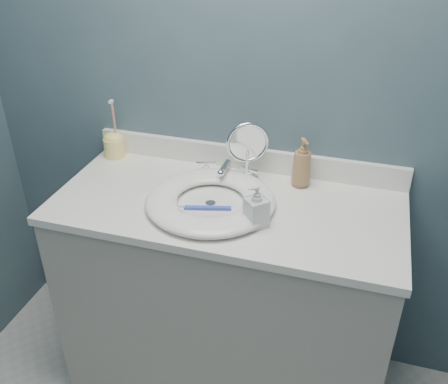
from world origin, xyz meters
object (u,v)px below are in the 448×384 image
at_px(makeup_mirror, 247,149).
at_px(toothbrush_holder, 114,144).
at_px(soap_bottle_amber, 302,163).
at_px(soap_bottle_clear, 256,206).

bearing_deg(makeup_mirror, toothbrush_holder, 151.18).
height_order(soap_bottle_amber, soap_bottle_clear, soap_bottle_amber).
distance_m(makeup_mirror, soap_bottle_clear, 0.30).
relative_size(makeup_mirror, toothbrush_holder, 0.96).
xyz_separation_m(soap_bottle_clear, toothbrush_holder, (-0.67, 0.32, -0.02)).
distance_m(soap_bottle_amber, toothbrush_holder, 0.77).
relative_size(makeup_mirror, soap_bottle_amber, 1.26).
bearing_deg(soap_bottle_amber, soap_bottle_clear, -137.72).
xyz_separation_m(makeup_mirror, soap_bottle_amber, (0.20, 0.02, -0.04)).
distance_m(soap_bottle_amber, soap_bottle_clear, 0.32).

